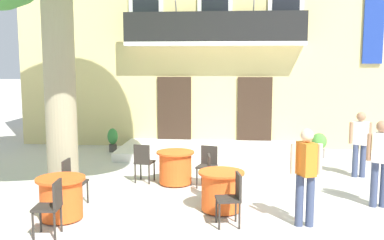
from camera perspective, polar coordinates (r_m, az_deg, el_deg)
The scene contains 17 objects.
ground_plane at distance 9.61m, azimuth 6.13°, elevation -9.29°, with size 120.00×120.00×0.00m, color beige.
building_facade at distance 16.23m, azimuth 3.23°, elevation 10.96°, with size 13.00×5.09×7.50m.
entrance_step_platform at distance 13.25m, azimuth 2.67°, elevation -4.02°, with size 5.53×2.46×0.25m, color silver.
cafe_table_near_tree at distance 8.32m, azimuth 3.81°, elevation -9.13°, with size 0.86×0.86×0.76m.
cafe_chair_near_tree_0 at distance 7.58m, azimuth 5.26°, elevation -9.73°, with size 0.46×0.46×0.91m.
cafe_chair_near_tree_1 at distance 9.00m, azimuth 2.89°, elevation -6.94°, with size 0.44×0.44×0.91m.
cafe_table_middle at distance 10.07m, azimuth -2.16°, elevation -6.16°, with size 0.86×0.86×0.76m.
cafe_chair_middle_0 at distance 9.86m, azimuth 2.06°, elevation -5.65°, with size 0.49×0.49×0.91m.
cafe_chair_middle_1 at distance 10.22m, azimuth -6.32°, elevation -5.21°, with size 0.47×0.47×0.91m.
cafe_table_front at distance 8.21m, azimuth -16.61°, elevation -9.66°, with size 0.86×0.86×0.76m.
cafe_chair_front_0 at distance 7.47m, azimuth -17.78°, elevation -10.34°, with size 0.43×0.43×0.91m.
cafe_chair_front_1 at distance 8.87m, azimuth -15.32°, elevation -7.41°, with size 0.40×0.40×0.91m.
ground_planter_left at distance 13.88m, azimuth -10.25°, elevation -2.42°, with size 0.32×0.32×0.73m.
ground_planter_right at distance 13.36m, azimuth 16.16°, elevation -3.01°, with size 0.44×0.44×0.72m.
pedestrian_near_entrance at distance 7.66m, azimuth 14.55°, elevation -6.50°, with size 0.53×0.40×1.68m.
pedestrian_mid_plaza at distance 11.33m, azimuth 20.97°, elevation -2.52°, with size 0.53×0.38×1.59m.
pedestrian_by_tree at distance 9.13m, azimuth 23.26°, elevation -4.62°, with size 0.53×0.40×1.68m.
Camera 1 is at (-0.21, -9.20, 2.77)m, focal length 41.10 mm.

